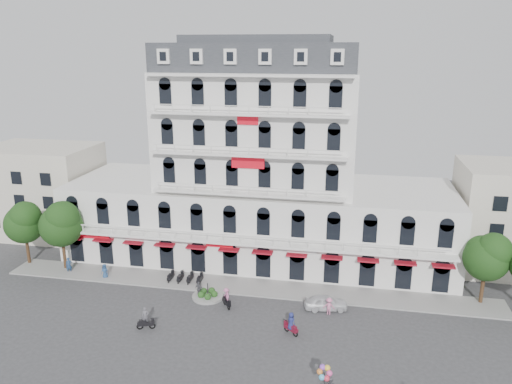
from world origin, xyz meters
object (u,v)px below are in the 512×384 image
object	(u,v)px
parked_car	(326,302)
rider_west	(146,319)
rider_center	(226,297)
balloon_vendor	(328,384)
rider_east	(291,323)

from	to	relation	value
parked_car	rider_west	xyz separation A→B (m)	(-15.75, -6.71, 0.28)
rider_center	balloon_vendor	distance (m)	15.54
rider_east	balloon_vendor	size ratio (longest dim) A/B	0.86
rider_east	balloon_vendor	bearing A→B (deg)	152.82
rider_west	rider_east	world-z (taller)	rider_west
rider_east	rider_west	bearing A→B (deg)	45.69
rider_west	balloon_vendor	xyz separation A→B (m)	(16.63, -6.26, 0.26)
balloon_vendor	rider_east	bearing A→B (deg)	114.63
parked_car	balloon_vendor	world-z (taller)	balloon_vendor
rider_east	balloon_vendor	xyz separation A→B (m)	(3.65, -7.97, 0.21)
rider_west	parked_car	bearing A→B (deg)	5.54
parked_car	rider_west	distance (m)	17.12
parked_car	balloon_vendor	size ratio (longest dim) A/B	1.70
parked_car	rider_east	distance (m)	5.73
rider_east	rider_center	distance (m)	7.66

